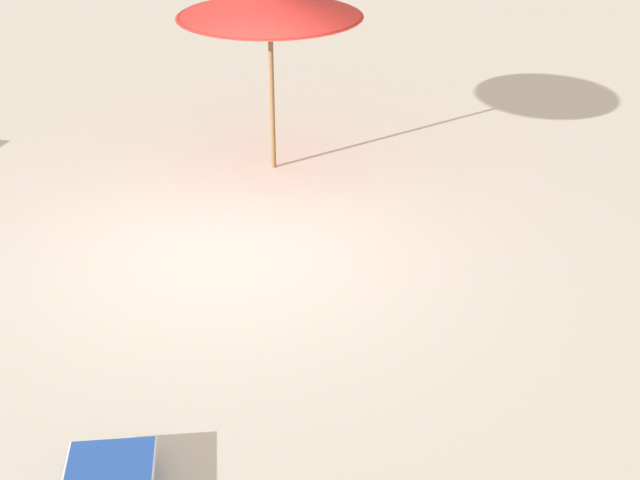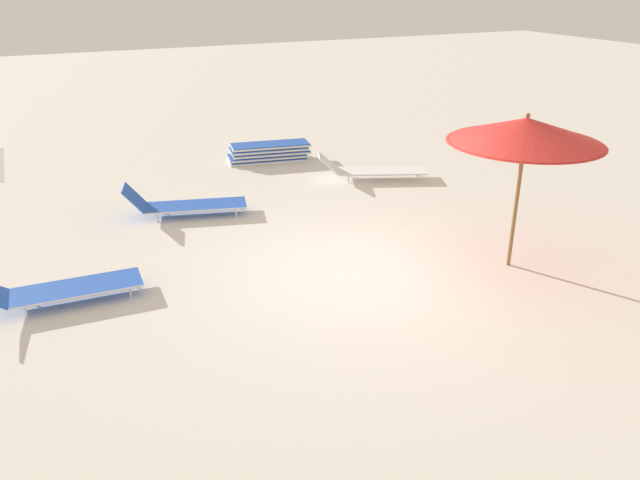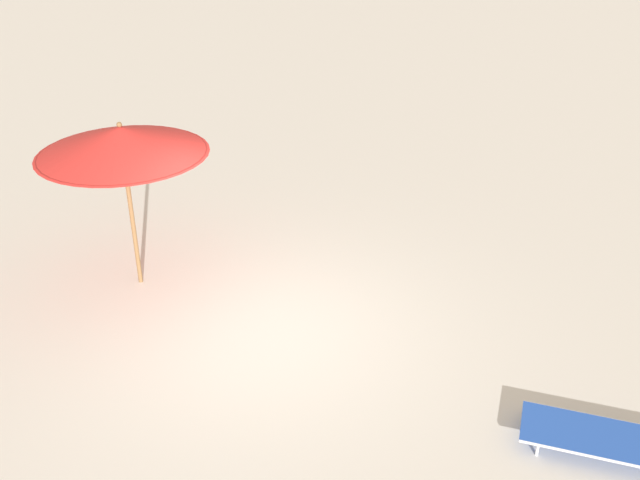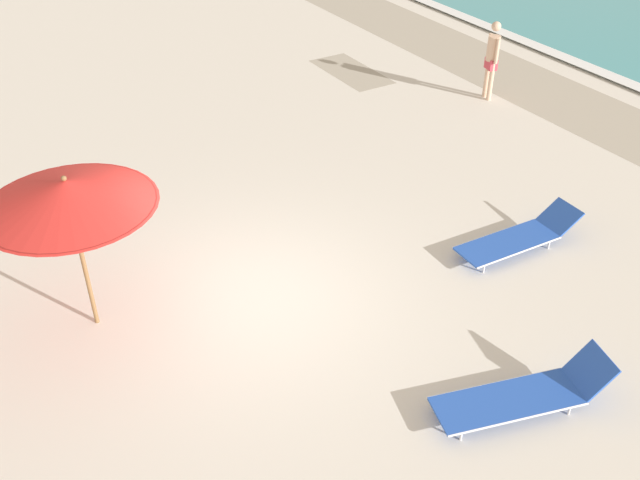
% 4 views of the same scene
% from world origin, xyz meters
% --- Properties ---
extents(ground_plane, '(60.00, 60.00, 0.16)m').
position_xyz_m(ground_plane, '(0.00, 0.01, -0.08)').
color(ground_plane, silver).
extents(beach_umbrella, '(2.21, 2.21, 2.34)m').
position_xyz_m(beach_umbrella, '(-0.70, -2.06, 2.09)').
color(beach_umbrella, olive).
rests_on(beach_umbrella, ground_plane).
extents(lounger_stack, '(0.94, 2.00, 0.41)m').
position_xyz_m(lounger_stack, '(6.18, -0.78, 0.21)').
color(lounger_stack, blue).
rests_on(lounger_stack, ground_plane).
extents(sun_lounger_under_umbrella, '(0.69, 2.19, 0.49)m').
position_xyz_m(sun_lounger_under_umbrella, '(0.99, 4.25, 0.21)').
color(sun_lounger_under_umbrella, blue).
rests_on(sun_lounger_under_umbrella, ground_plane).
extents(sun_lounger_beside_umbrella, '(1.15, 2.26, 0.61)m').
position_xyz_m(sun_lounger_beside_umbrella, '(3.52, 1.91, 0.22)').
color(sun_lounger_beside_umbrella, blue).
rests_on(sun_lounger_beside_umbrella, ground_plane).
extents(sun_lounger_near_water_left, '(1.44, 2.36, 0.55)m').
position_xyz_m(sun_lounger_near_water_left, '(3.94, -2.27, 0.21)').
color(sun_lounger_near_water_left, white).
rests_on(sun_lounger_near_water_left, ground_plane).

